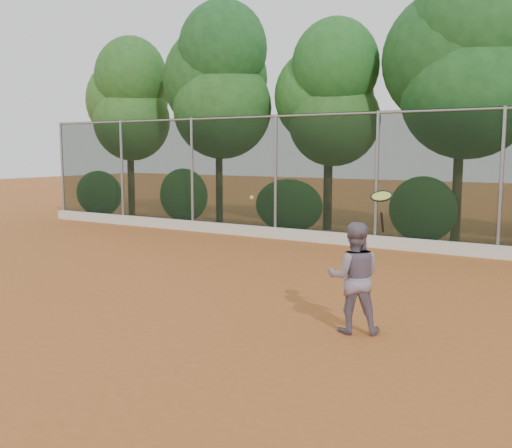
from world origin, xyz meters
The scene contains 7 objects.
ground centered at (0.00, 0.00, 0.00)m, with size 80.00×80.00×0.00m, color #A35926.
concrete_curb centered at (0.00, 6.82, 0.15)m, with size 24.00×0.20×0.30m, color silver.
tennis_player centered at (2.18, 0.00, 0.77)m, with size 0.75×0.58×1.54m, color slate.
chainlink_fence centered at (0.00, 7.00, 1.86)m, with size 24.09×0.09×3.50m.
foliage_backdrop centered at (-0.55, 8.98, 4.40)m, with size 23.70×3.63×7.55m.
tennis_racket centered at (2.56, -0.04, 1.87)m, with size 0.31×0.30×0.57m.
tennis_ball_in_flight centered at (0.21, 0.52, 1.75)m, with size 0.06×0.06×0.06m.
Camera 1 is at (5.02, -7.23, 2.50)m, focal length 40.00 mm.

